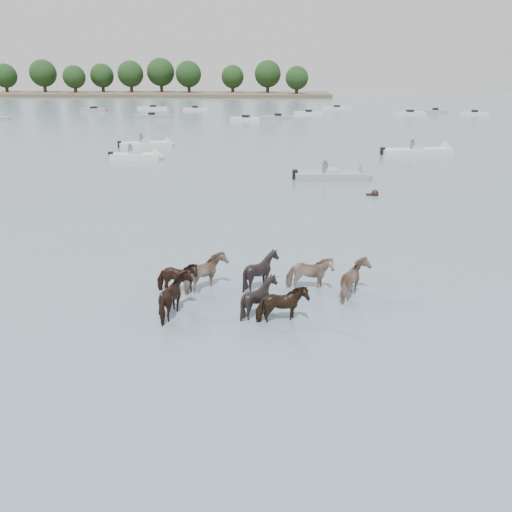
{
  "coord_description": "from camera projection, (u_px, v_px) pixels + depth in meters",
  "views": [
    {
      "loc": [
        -0.91,
        -14.24,
        6.66
      ],
      "look_at": [
        -1.97,
        1.44,
        1.1
      ],
      "focal_mm": 36.39,
      "sensor_mm": 36.0,
      "label": 1
    }
  ],
  "objects": [
    {
      "name": "motorboat_c",
      "position": [
        425.0,
        151.0,
        45.11
      ],
      "size": [
        6.87,
        3.1,
        1.92
      ],
      "rotation": [
        0.0,
        0.0,
        0.23
      ],
      "color": "silver",
      "rests_on": "ground"
    },
    {
      "name": "pony_herd",
      "position": [
        253.0,
        285.0,
        15.96
      ],
      "size": [
        6.96,
        3.66,
        1.34
      ],
      "color": "black",
      "rests_on": "ground"
    },
    {
      "name": "swimming_pony",
      "position": [
        374.0,
        194.0,
        29.79
      ],
      "size": [
        0.72,
        0.44,
        0.44
      ],
      "color": "black",
      "rests_on": "ground"
    },
    {
      "name": "motorboat_a",
      "position": [
        144.0,
        157.0,
        42.14
      ],
      "size": [
        4.65,
        2.09,
        1.92
      ],
      "rotation": [
        0.0,
        0.0,
        0.11
      ],
      "color": "silver",
      "rests_on": "ground"
    },
    {
      "name": "treeline",
      "position": [
        46.0,
        73.0,
        159.81
      ],
      "size": [
        147.77,
        23.85,
        12.52
      ],
      "color": "#382619",
      "rests_on": "ground"
    },
    {
      "name": "distant_flotilla",
      "position": [
        300.0,
        114.0,
        84.73
      ],
      "size": [
        106.21,
        30.37,
        0.93
      ],
      "color": "gray",
      "rests_on": "ground"
    },
    {
      "name": "shoreline",
      "position": [
        70.0,
        94.0,
        160.94
      ],
      "size": [
        160.0,
        30.0,
        1.0
      ],
      "primitive_type": "cube",
      "color": "#4C4233",
      "rests_on": "ground"
    },
    {
      "name": "motorboat_f",
      "position": [
        154.0,
        144.0,
        49.41
      ],
      "size": [
        5.49,
        3.22,
        1.92
      ],
      "rotation": [
        0.0,
        0.0,
        0.33
      ],
      "color": "silver",
      "rests_on": "ground"
    },
    {
      "name": "ground",
      "position": [
        318.0,
        308.0,
        15.56
      ],
      "size": [
        400.0,
        400.0,
        0.0
      ],
      "primitive_type": "plane",
      "color": "#4A5A6B",
      "rests_on": "ground"
    },
    {
      "name": "motorboat_b",
      "position": [
        342.0,
        176.0,
        34.17
      ],
      "size": [
        5.41,
        1.91,
        1.92
      ],
      "rotation": [
        0.0,
        0.0,
        0.06
      ],
      "color": "gray",
      "rests_on": "ground"
    }
  ]
}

